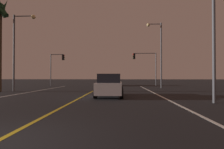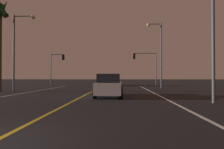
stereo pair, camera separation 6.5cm
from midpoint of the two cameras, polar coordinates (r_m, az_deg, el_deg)
The scene contains 11 objects.
lane_edge_right at distance 13.50m, azimuth 15.75°, elevation -6.99°, with size 0.16×30.67×0.01m, color silver.
lane_edge_left at distance 15.84m, azimuth -31.28°, elevation -5.98°, with size 0.16×30.67×0.01m, color silver.
lane_center_divider at distance 13.47m, azimuth -9.78°, elevation -7.02°, with size 0.16×30.67×0.01m, color gold.
car_ahead_far at distance 30.38m, azimuth 0.31°, elevation -1.93°, with size 2.02×4.30×1.70m.
car_lead_same_lane at distance 13.82m, azimuth -0.89°, elevation -3.46°, with size 2.02×4.30×1.70m.
traffic_light_near_right at distance 29.24m, azimuth 9.95°, elevation 4.07°, with size 3.69×0.36×5.20m.
traffic_light_near_left at distance 30.73m, azimuth -16.61°, elevation 3.59°, with size 2.33×0.36×5.09m.
street_lamp_right_near at distance 12.16m, azimuth 26.08°, elevation 15.96°, with size 2.63×0.44×7.73m.
street_lamp_left_mid at distance 21.52m, azimuth -26.92°, elevation 8.87°, with size 2.35×0.44×7.90m.
street_lamp_right_far at distance 25.07m, azimuth 14.00°, elevation 8.23°, with size 1.98×0.44×8.55m.
palm_tree_left_near at distance 22.11m, azimuth -31.44°, elevation 14.70°, with size 1.96×1.87×9.31m.
Camera 1 is at (2.87, -3.74, 1.50)m, focal length 29.51 mm.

